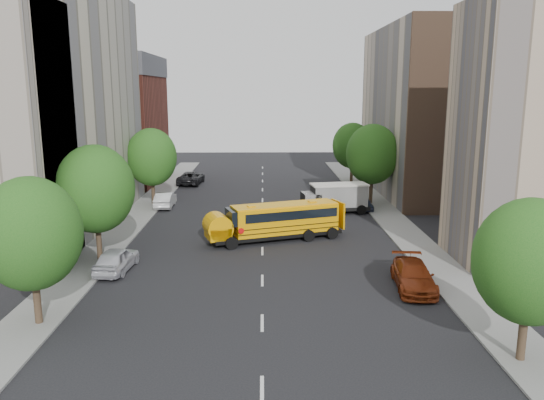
{
  "coord_description": "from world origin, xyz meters",
  "views": [
    {
      "loc": [
        0.07,
        -38.53,
        11.34
      ],
      "look_at": [
        0.76,
        2.0,
        2.93
      ],
      "focal_mm": 35.0,
      "sensor_mm": 36.0,
      "label": 1
    }
  ],
  "objects_px": {
    "street_tree_5": "(352,146)",
    "parked_car_2": "(191,178)",
    "safari_truck": "(334,198)",
    "school_bus": "(275,220)",
    "parked_car_0": "(116,259)",
    "street_tree_4": "(372,154)",
    "street_tree_1": "(95,189)",
    "street_tree_2": "(152,157)",
    "street_tree_0": "(31,234)",
    "street_tree_3": "(530,262)",
    "parked_car_3": "(413,276)",
    "parked_car_4": "(361,202)",
    "parked_car_1": "(165,200)"
  },
  "relations": [
    {
      "from": "street_tree_5",
      "to": "parked_car_4",
      "type": "xyz_separation_m",
      "value": [
        -1.4,
        -14.46,
        -4.0
      ]
    },
    {
      "from": "street_tree_0",
      "to": "parked_car_2",
      "type": "height_order",
      "value": "street_tree_0"
    },
    {
      "from": "parked_car_3",
      "to": "school_bus",
      "type": "bearing_deg",
      "value": 132.54
    },
    {
      "from": "street_tree_2",
      "to": "parked_car_3",
      "type": "relative_size",
      "value": 1.47
    },
    {
      "from": "street_tree_4",
      "to": "street_tree_1",
      "type": "bearing_deg",
      "value": -140.71
    },
    {
      "from": "street_tree_1",
      "to": "parked_car_0",
      "type": "distance_m",
      "value": 4.97
    },
    {
      "from": "street_tree_3",
      "to": "parked_car_2",
      "type": "height_order",
      "value": "street_tree_3"
    },
    {
      "from": "street_tree_1",
      "to": "safari_truck",
      "type": "xyz_separation_m",
      "value": [
        17.74,
        13.88,
        -3.47
      ]
    },
    {
      "from": "street_tree_0",
      "to": "street_tree_2",
      "type": "distance_m",
      "value": 28.0
    },
    {
      "from": "parked_car_3",
      "to": "parked_car_4",
      "type": "xyz_separation_m",
      "value": [
        0.8,
        20.95,
        -0.06
      ]
    },
    {
      "from": "school_bus",
      "to": "safari_truck",
      "type": "distance_m",
      "value": 10.71
    },
    {
      "from": "street_tree_5",
      "to": "parked_car_3",
      "type": "height_order",
      "value": "street_tree_5"
    },
    {
      "from": "parked_car_2",
      "to": "street_tree_4",
      "type": "bearing_deg",
      "value": 153.71
    },
    {
      "from": "parked_car_0",
      "to": "parked_car_2",
      "type": "xyz_separation_m",
      "value": [
        0.5,
        32.06,
        0.01
      ]
    },
    {
      "from": "street_tree_3",
      "to": "parked_car_3",
      "type": "height_order",
      "value": "street_tree_3"
    },
    {
      "from": "street_tree_2",
      "to": "school_bus",
      "type": "bearing_deg",
      "value": -47.66
    },
    {
      "from": "street_tree_1",
      "to": "parked_car_1",
      "type": "height_order",
      "value": "street_tree_1"
    },
    {
      "from": "street_tree_2",
      "to": "parked_car_4",
      "type": "xyz_separation_m",
      "value": [
        20.6,
        -2.46,
        -4.12
      ]
    },
    {
      "from": "street_tree_0",
      "to": "parked_car_0",
      "type": "bearing_deg",
      "value": 77.83
    },
    {
      "from": "street_tree_4",
      "to": "parked_car_1",
      "type": "distance_m",
      "value": 21.08
    },
    {
      "from": "street_tree_3",
      "to": "street_tree_4",
      "type": "height_order",
      "value": "street_tree_4"
    },
    {
      "from": "street_tree_0",
      "to": "parked_car_2",
      "type": "distance_m",
      "value": 40.18
    },
    {
      "from": "parked_car_2",
      "to": "parked_car_4",
      "type": "xyz_separation_m",
      "value": [
        18.4,
        -14.4,
        -0.09
      ]
    },
    {
      "from": "parked_car_0",
      "to": "parked_car_1",
      "type": "height_order",
      "value": "parked_car_0"
    },
    {
      "from": "parked_car_0",
      "to": "street_tree_4",
      "type": "bearing_deg",
      "value": -130.55
    },
    {
      "from": "street_tree_5",
      "to": "safari_truck",
      "type": "distance_m",
      "value": 16.98
    },
    {
      "from": "street_tree_1",
      "to": "street_tree_3",
      "type": "distance_m",
      "value": 26.08
    },
    {
      "from": "street_tree_2",
      "to": "parked_car_3",
      "type": "height_order",
      "value": "street_tree_2"
    },
    {
      "from": "street_tree_2",
      "to": "street_tree_3",
      "type": "distance_m",
      "value": 38.83
    },
    {
      "from": "safari_truck",
      "to": "school_bus",
      "type": "bearing_deg",
      "value": -131.21
    },
    {
      "from": "parked_car_3",
      "to": "parked_car_0",
      "type": "bearing_deg",
      "value": 174.92
    },
    {
      "from": "parked_car_4",
      "to": "street_tree_1",
      "type": "bearing_deg",
      "value": -147.27
    },
    {
      "from": "street_tree_3",
      "to": "street_tree_5",
      "type": "relative_size",
      "value": 0.95
    },
    {
      "from": "parked_car_1",
      "to": "school_bus",
      "type": "bearing_deg",
      "value": 130.95
    },
    {
      "from": "street_tree_3",
      "to": "school_bus",
      "type": "height_order",
      "value": "street_tree_3"
    },
    {
      "from": "street_tree_1",
      "to": "parked_car_2",
      "type": "bearing_deg",
      "value": 85.8
    },
    {
      "from": "safari_truck",
      "to": "parked_car_0",
      "type": "distance_m",
      "value": 22.67
    },
    {
      "from": "street_tree_2",
      "to": "safari_truck",
      "type": "bearing_deg",
      "value": -13.07
    },
    {
      "from": "safari_truck",
      "to": "parked_car_2",
      "type": "xyz_separation_m",
      "value": [
        -15.54,
        16.06,
        -0.69
      ]
    },
    {
      "from": "street_tree_1",
      "to": "safari_truck",
      "type": "relative_size",
      "value": 1.16
    },
    {
      "from": "street_tree_1",
      "to": "street_tree_3",
      "type": "height_order",
      "value": "street_tree_1"
    },
    {
      "from": "parked_car_1",
      "to": "street_tree_1",
      "type": "bearing_deg",
      "value": 84.66
    },
    {
      "from": "street_tree_5",
      "to": "parked_car_2",
      "type": "height_order",
      "value": "street_tree_5"
    },
    {
      "from": "safari_truck",
      "to": "street_tree_4",
      "type": "bearing_deg",
      "value": 35.34
    },
    {
      "from": "street_tree_3",
      "to": "school_bus",
      "type": "xyz_separation_m",
      "value": [
        -10.02,
        18.86,
        -2.86
      ]
    },
    {
      "from": "parked_car_3",
      "to": "parked_car_4",
      "type": "relative_size",
      "value": 1.27
    },
    {
      "from": "street_tree_4",
      "to": "parked_car_0",
      "type": "bearing_deg",
      "value": -135.26
    },
    {
      "from": "street_tree_5",
      "to": "parked_car_0",
      "type": "bearing_deg",
      "value": -122.29
    },
    {
      "from": "street_tree_0",
      "to": "school_bus",
      "type": "relative_size",
      "value": 0.72
    },
    {
      "from": "street_tree_0",
      "to": "parked_car_1",
      "type": "bearing_deg",
      "value": 87.01
    }
  ]
}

